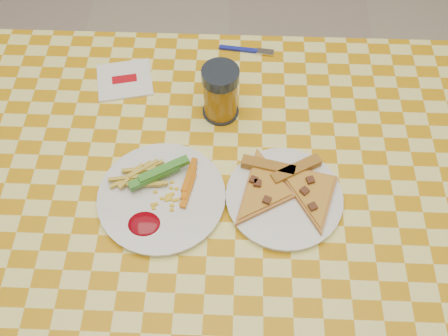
{
  "coord_description": "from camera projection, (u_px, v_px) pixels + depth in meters",
  "views": [
    {
      "loc": [
        0.04,
        -0.5,
        1.6
      ],
      "look_at": [
        0.03,
        0.04,
        0.78
      ],
      "focal_mm": 40.0,
      "sensor_mm": 36.0,
      "label": 1
    }
  ],
  "objects": [
    {
      "name": "pizza_slices",
      "position": [
        286.0,
        188.0,
        0.96
      ],
      "size": [
        0.28,
        0.24,
        0.02
      ],
      "color": "#C0853B",
      "rests_on": "plate_right"
    },
    {
      "name": "fork",
      "position": [
        247.0,
        50.0,
        1.19
      ],
      "size": [
        0.13,
        0.03,
        0.01
      ],
      "rotation": [
        0.0,
        0.0,
        -0.12
      ],
      "color": "#161E97",
      "rests_on": "table"
    },
    {
      "name": "napkin",
      "position": [
        125.0,
        80.0,
        1.14
      ],
      "size": [
        0.14,
        0.14,
        0.01
      ],
      "rotation": [
        0.0,
        0.0,
        0.22
      ],
      "color": "white",
      "rests_on": "table"
    },
    {
      "name": "fries_veggies",
      "position": [
        157.0,
        186.0,
        0.96
      ],
      "size": [
        0.18,
        0.17,
        0.04
      ],
      "color": "gold",
      "rests_on": "plate_left"
    },
    {
      "name": "ground",
      "position": [
        216.0,
        307.0,
        1.62
      ],
      "size": [
        8.0,
        8.0,
        0.0
      ],
      "primitive_type": "plane",
      "color": "beige",
      "rests_on": "ground"
    },
    {
      "name": "plate_left",
      "position": [
        162.0,
        198.0,
        0.97
      ],
      "size": [
        0.3,
        0.3,
        0.01
      ],
      "primitive_type": "cylinder",
      "rotation": [
        0.0,
        0.0,
        0.25
      ],
      "color": "silver",
      "rests_on": "table"
    },
    {
      "name": "table",
      "position": [
        211.0,
        207.0,
        1.04
      ],
      "size": [
        1.28,
        0.88,
        0.76
      ],
      "color": "silver",
      "rests_on": "ground"
    },
    {
      "name": "drink_glass",
      "position": [
        221.0,
        93.0,
        1.04
      ],
      "size": [
        0.08,
        0.08,
        0.13
      ],
      "color": "black",
      "rests_on": "table"
    },
    {
      "name": "plate_right",
      "position": [
        284.0,
        198.0,
        0.96
      ],
      "size": [
        0.28,
        0.28,
        0.01
      ],
      "primitive_type": "cylinder",
      "rotation": [
        0.0,
        0.0,
        -0.3
      ],
      "color": "silver",
      "rests_on": "table"
    }
  ]
}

